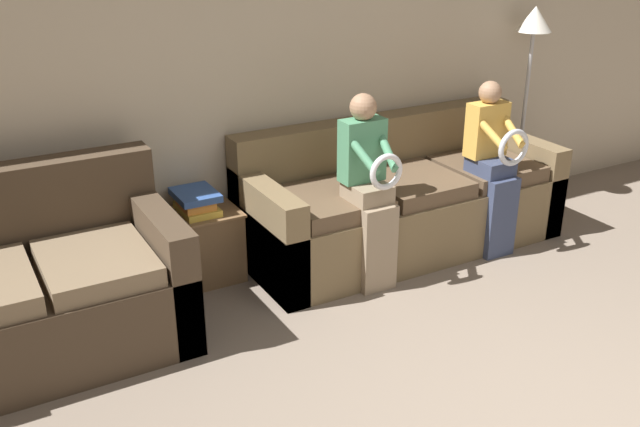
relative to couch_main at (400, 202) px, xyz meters
name	(u,v)px	position (x,y,z in m)	size (l,w,h in m)	color
wall_back	(293,68)	(-0.61, 0.46, 0.94)	(7.60, 0.06, 2.55)	beige
couch_main	(400,202)	(0.00, 0.00, 0.00)	(2.30, 0.88, 0.90)	brown
couch_side	(38,293)	(-2.49, -0.14, 0.02)	(1.51, 0.93, 0.98)	#473828
child_left_seated	(369,184)	(-0.51, -0.36, 0.35)	(0.28, 0.37, 1.24)	gray
child_right_seated	(494,161)	(0.51, -0.36, 0.33)	(0.28, 0.37, 1.20)	#384260
side_shelf	(199,245)	(-1.44, 0.21, -0.09)	(0.52, 0.40, 0.48)	brown
book_stack	(196,202)	(-1.44, 0.21, 0.22)	(0.26, 0.32, 0.14)	gold
floor_lamp	(532,47)	(1.34, 0.22, 0.95)	(0.27, 0.27, 1.59)	#2D2B28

